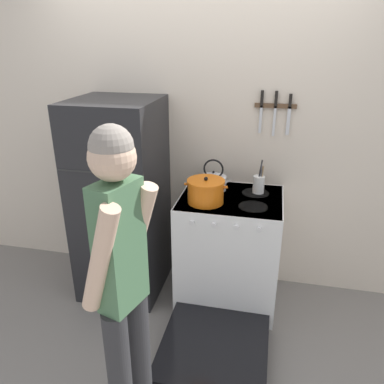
% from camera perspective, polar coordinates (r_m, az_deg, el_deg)
% --- Properties ---
extents(ground_plane, '(14.00, 14.00, 0.00)m').
position_cam_1_polar(ground_plane, '(3.59, 1.18, -11.79)').
color(ground_plane, slate).
extents(wall_back, '(10.00, 0.06, 2.55)m').
position_cam_1_polar(wall_back, '(3.08, 1.48, 8.48)').
color(wall_back, beige).
rests_on(wall_back, ground_plane).
extents(refrigerator, '(0.64, 0.69, 1.61)m').
position_cam_1_polar(refrigerator, '(3.07, -10.75, -1.26)').
color(refrigerator, black).
rests_on(refrigerator, ground_plane).
extents(stove_range, '(0.77, 1.38, 0.91)m').
position_cam_1_polar(stove_range, '(3.00, 5.56, -9.15)').
color(stove_range, white).
rests_on(stove_range, ground_plane).
extents(dutch_oven_pot, '(0.31, 0.27, 0.20)m').
position_cam_1_polar(dutch_oven_pot, '(2.69, 2.10, 0.12)').
color(dutch_oven_pot, orange).
rests_on(dutch_oven_pot, stove_range).
extents(tea_kettle, '(0.26, 0.21, 0.25)m').
position_cam_1_polar(tea_kettle, '(2.94, 3.28, 1.72)').
color(tea_kettle, silver).
rests_on(tea_kettle, stove_range).
extents(utensil_jar, '(0.09, 0.09, 0.27)m').
position_cam_1_polar(utensil_jar, '(2.91, 10.15, 1.25)').
color(utensil_jar, silver).
rests_on(utensil_jar, stove_range).
extents(person, '(0.34, 0.40, 1.71)m').
position_cam_1_polar(person, '(1.83, -10.54, -12.92)').
color(person, '#2D2D30').
rests_on(person, ground_plane).
extents(wall_knife_strip, '(0.31, 0.03, 0.34)m').
position_cam_1_polar(wall_knife_strip, '(2.93, 12.60, 12.71)').
color(wall_knife_strip, brown).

